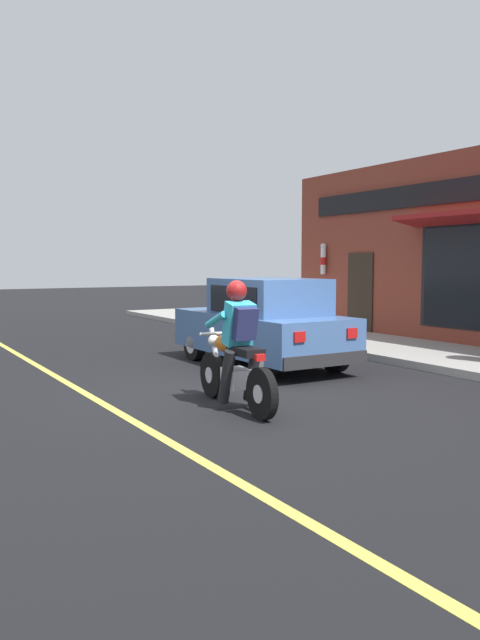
# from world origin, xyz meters

# --- Properties ---
(ground_plane) EXTENTS (80.00, 80.00, 0.00)m
(ground_plane) POSITION_xyz_m (0.00, 0.00, 0.00)
(ground_plane) COLOR black
(sidewalk_curb) EXTENTS (2.60, 22.00, 0.14)m
(sidewalk_curb) POSITION_xyz_m (5.00, 3.00, 0.07)
(sidewalk_curb) COLOR #9E9B93
(sidewalk_curb) RESTS_ON ground
(lane_stripe) EXTENTS (0.12, 19.80, 0.01)m
(lane_stripe) POSITION_xyz_m (-1.80, 3.00, 0.00)
(lane_stripe) COLOR #D1C64C
(lane_stripe) RESTS_ON ground
(storefront_building) EXTENTS (1.25, 11.10, 4.20)m
(storefront_building) POSITION_xyz_m (6.53, 1.35, 2.11)
(storefront_building) COLOR brown
(storefront_building) RESTS_ON ground
(motorcycle_with_rider) EXTENTS (0.59, 2.02, 1.62)m
(motorcycle_with_rider) POSITION_xyz_m (-0.43, -0.70, 0.68)
(motorcycle_with_rider) COLOR black
(motorcycle_with_rider) RESTS_ON ground
(car_hatchback) EXTENTS (1.67, 3.79, 1.57)m
(car_hatchback) POSITION_xyz_m (1.63, 1.82, 0.77)
(car_hatchback) COLOR black
(car_hatchback) RESTS_ON ground
(traffic_cone) EXTENTS (0.36, 0.36, 0.60)m
(traffic_cone) POSITION_xyz_m (4.25, 6.11, 0.43)
(traffic_cone) COLOR black
(traffic_cone) RESTS_ON sidewalk_curb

